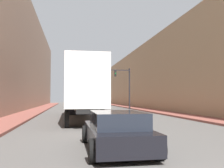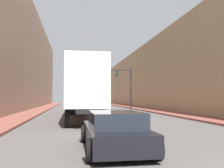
# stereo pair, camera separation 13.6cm
# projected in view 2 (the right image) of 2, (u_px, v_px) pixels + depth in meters

# --- Properties ---
(sidewalk_right) EXTENTS (2.37, 80.00, 0.15)m
(sidewalk_right) POSITION_uv_depth(u_px,v_px,m) (146.00, 109.00, 34.09)
(sidewalk_right) COLOR brown
(sidewalk_right) RESTS_ON ground
(sidewalk_left) EXTENTS (2.37, 80.00, 0.15)m
(sidewalk_left) POSITION_uv_depth(u_px,v_px,m) (38.00, 110.00, 31.80)
(sidewalk_left) COLOR brown
(sidewalk_left) RESTS_ON ground
(building_right) EXTENTS (6.00, 80.00, 10.15)m
(building_right) POSITION_uv_depth(u_px,v_px,m) (174.00, 74.00, 35.03)
(building_right) COLOR tan
(building_right) RESTS_ON ground
(building_left) EXTENTS (6.00, 80.00, 15.01)m
(building_left) POSITION_uv_depth(u_px,v_px,m) (5.00, 52.00, 31.53)
(building_left) COLOR #997A66
(building_left) RESTS_ON ground
(semi_truck) EXTENTS (2.48, 14.36, 4.19)m
(semi_truck) POSITION_uv_depth(u_px,v_px,m) (82.00, 89.00, 20.13)
(semi_truck) COLOR silver
(semi_truck) RESTS_ON ground
(sedan_car) EXTENTS (2.04, 4.38, 1.25)m
(sedan_car) POSITION_uv_depth(u_px,v_px,m) (114.00, 131.00, 8.16)
(sedan_car) COLOR black
(sedan_car) RESTS_ON ground
(traffic_signal_gantry) EXTENTS (6.51, 0.35, 6.08)m
(traffic_signal_gantry) POSITION_uv_depth(u_px,v_px,m) (121.00, 81.00, 36.94)
(traffic_signal_gantry) COLOR black
(traffic_signal_gantry) RESTS_ON ground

